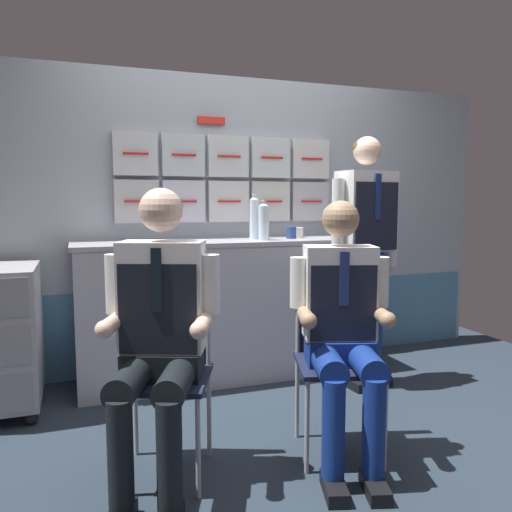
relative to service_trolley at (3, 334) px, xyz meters
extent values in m
cube|color=#242F3B|center=(1.59, -0.95, -0.48)|extent=(4.80, 4.80, 0.04)
cube|color=#A2AEB9|center=(1.59, 0.43, 0.61)|extent=(4.20, 0.06, 2.15)
cube|color=teal|center=(1.59, 0.39, -0.16)|extent=(4.12, 0.01, 0.61)
cube|color=#B6B9B6|center=(0.83, 0.37, 0.78)|extent=(0.30, 0.06, 0.30)
cylinder|color=red|center=(0.83, 0.33, 0.78)|extent=(0.17, 0.01, 0.01)
cube|color=silver|center=(1.16, 0.37, 0.78)|extent=(0.30, 0.06, 0.30)
cylinder|color=red|center=(1.16, 0.33, 0.78)|extent=(0.17, 0.01, 0.01)
cube|color=silver|center=(1.50, 0.37, 0.78)|extent=(0.30, 0.06, 0.30)
cylinder|color=red|center=(1.50, 0.33, 0.78)|extent=(0.17, 0.01, 0.01)
cube|color=#BAC1B7|center=(1.83, 0.37, 0.78)|extent=(0.30, 0.06, 0.30)
cylinder|color=red|center=(1.83, 0.33, 0.78)|extent=(0.17, 0.01, 0.01)
cube|color=#ADAEB7|center=(2.16, 0.37, 0.78)|extent=(0.30, 0.06, 0.30)
cylinder|color=red|center=(2.16, 0.33, 0.78)|extent=(0.17, 0.01, 0.01)
cube|color=silver|center=(0.83, 0.37, 1.10)|extent=(0.30, 0.06, 0.30)
cylinder|color=red|center=(0.83, 0.33, 1.10)|extent=(0.17, 0.01, 0.01)
cube|color=silver|center=(1.16, 0.37, 1.10)|extent=(0.30, 0.06, 0.30)
cylinder|color=red|center=(1.16, 0.33, 1.10)|extent=(0.17, 0.01, 0.01)
cube|color=silver|center=(1.50, 0.37, 1.10)|extent=(0.30, 0.06, 0.30)
cylinder|color=red|center=(1.50, 0.33, 1.10)|extent=(0.17, 0.01, 0.01)
cube|color=silver|center=(1.83, 0.37, 1.10)|extent=(0.30, 0.06, 0.30)
cylinder|color=red|center=(1.83, 0.33, 1.10)|extent=(0.17, 0.01, 0.01)
cube|color=silver|center=(2.16, 0.37, 1.10)|extent=(0.30, 0.06, 0.30)
cylinder|color=red|center=(2.16, 0.33, 1.10)|extent=(0.17, 0.01, 0.01)
cube|color=red|center=(1.38, 0.38, 1.36)|extent=(0.20, 0.02, 0.05)
cube|color=silver|center=(1.37, 0.14, 0.01)|extent=(1.95, 0.52, 0.94)
cube|color=#AEABB6|center=(1.37, 0.14, 0.49)|extent=(1.99, 0.53, 0.03)
sphere|color=black|center=(0.16, -0.27, -0.43)|extent=(0.07, 0.07, 0.07)
sphere|color=black|center=(0.16, 0.28, -0.43)|extent=(0.07, 0.07, 0.07)
cube|color=#AAA9AE|center=(0.00, 0.00, 0.00)|extent=(0.40, 0.64, 0.79)
cylinder|color=#A8AAAF|center=(0.54, -1.15, -0.24)|extent=(0.02, 0.02, 0.44)
cylinder|color=#A8AAAF|center=(0.87, -1.28, -0.24)|extent=(0.02, 0.02, 0.44)
cylinder|color=#A8AAAF|center=(0.67, -0.82, -0.24)|extent=(0.02, 0.02, 0.44)
cylinder|color=#A8AAAF|center=(1.00, -0.95, -0.24)|extent=(0.02, 0.02, 0.44)
cube|color=#171D36|center=(0.77, -1.05, -0.01)|extent=(0.52, 0.52, 0.02)
cube|color=#171D36|center=(0.84, -0.87, 0.20)|extent=(0.35, 0.16, 0.40)
cylinder|color=#A8AAAF|center=(0.67, -0.82, 0.20)|extent=(0.02, 0.02, 0.40)
cylinder|color=#A8AAAF|center=(1.00, -0.95, 0.20)|extent=(0.02, 0.02, 0.40)
cylinder|color=black|center=(0.55, -1.34, -0.19)|extent=(0.10, 0.10, 0.43)
cylinder|color=black|center=(0.73, -1.41, -0.19)|extent=(0.10, 0.10, 0.43)
cylinder|color=black|center=(0.62, -1.18, 0.05)|extent=(0.26, 0.41, 0.13)
cylinder|color=black|center=(0.79, -1.25, 0.05)|extent=(0.26, 0.41, 0.13)
cube|color=black|center=(0.77, -1.05, 0.06)|extent=(0.39, 0.31, 0.12)
cube|color=white|center=(0.78, -1.03, 0.36)|extent=(0.41, 0.32, 0.49)
cube|color=black|center=(0.74, -1.13, 0.32)|extent=(0.32, 0.13, 0.39)
cube|color=black|center=(0.74, -1.14, 0.45)|extent=(0.04, 0.02, 0.27)
cylinder|color=white|center=(0.58, -0.95, 0.41)|extent=(0.08, 0.08, 0.26)
cylinder|color=beige|center=(0.56, -1.06, 0.26)|extent=(0.15, 0.25, 0.07)
sphere|color=beige|center=(0.52, -1.17, 0.26)|extent=(0.08, 0.08, 0.08)
cylinder|color=white|center=(0.97, -1.11, 0.41)|extent=(0.08, 0.08, 0.26)
cylinder|color=beige|center=(0.92, -1.20, 0.26)|extent=(0.15, 0.25, 0.07)
sphere|color=beige|center=(0.88, -1.31, 0.26)|extent=(0.08, 0.08, 0.08)
sphere|color=beige|center=(0.78, -1.03, 0.74)|extent=(0.19, 0.19, 0.19)
ellipsoid|color=gray|center=(0.78, -1.02, 0.76)|extent=(0.24, 0.23, 0.13)
cylinder|color=#A8AAAF|center=(1.38, -1.26, -0.24)|extent=(0.02, 0.02, 0.44)
cylinder|color=#A8AAAF|center=(1.73, -1.36, -0.24)|extent=(0.02, 0.02, 0.44)
cylinder|color=#A8AAAF|center=(1.49, -0.91, -0.24)|extent=(0.02, 0.02, 0.44)
cylinder|color=#A8AAAF|center=(1.83, -1.02, -0.24)|extent=(0.02, 0.02, 0.44)
cube|color=#171D36|center=(1.61, -1.14, -0.01)|extent=(0.50, 0.50, 0.02)
cube|color=#171D36|center=(1.66, -0.95, 0.20)|extent=(0.36, 0.13, 0.40)
cylinder|color=#A8AAAF|center=(1.49, -0.91, 0.20)|extent=(0.02, 0.02, 0.40)
cylinder|color=#A8AAAF|center=(1.83, -1.02, 0.20)|extent=(0.02, 0.02, 0.40)
cube|color=black|center=(1.42, -1.45, -0.43)|extent=(0.15, 0.24, 0.06)
cube|color=black|center=(1.59, -1.50, -0.43)|extent=(0.15, 0.24, 0.06)
cylinder|color=navy|center=(1.43, -1.42, -0.19)|extent=(0.10, 0.10, 0.43)
cylinder|color=navy|center=(1.60, -1.47, -0.19)|extent=(0.10, 0.10, 0.43)
cylinder|color=navy|center=(1.48, -1.26, 0.05)|extent=(0.23, 0.38, 0.13)
cylinder|color=navy|center=(1.65, -1.31, 0.05)|extent=(0.23, 0.38, 0.13)
cube|color=navy|center=(1.61, -1.14, 0.06)|extent=(0.36, 0.28, 0.12)
cube|color=white|center=(1.61, -1.12, 0.34)|extent=(0.38, 0.28, 0.45)
cube|color=black|center=(1.59, -1.21, 0.31)|extent=(0.30, 0.10, 0.36)
cube|color=navy|center=(1.58, -1.22, 0.42)|extent=(0.04, 0.02, 0.25)
cylinder|color=white|center=(1.43, -1.06, 0.39)|extent=(0.08, 0.08, 0.24)
cylinder|color=#9E7D60|center=(1.41, -1.16, 0.25)|extent=(0.13, 0.23, 0.07)
sphere|color=#9E7D60|center=(1.39, -1.26, 0.25)|extent=(0.08, 0.08, 0.08)
cylinder|color=white|center=(1.80, -1.17, 0.39)|extent=(0.08, 0.08, 0.24)
cylinder|color=#9E7D60|center=(1.75, -1.26, 0.25)|extent=(0.13, 0.23, 0.07)
sphere|color=#9E7D60|center=(1.73, -1.36, 0.25)|extent=(0.08, 0.08, 0.08)
sphere|color=#9E7D60|center=(1.61, -1.12, 0.69)|extent=(0.18, 0.18, 0.18)
ellipsoid|color=gray|center=(1.62, -1.10, 0.71)|extent=(0.21, 0.20, 0.12)
cube|color=black|center=(2.14, -0.38, -0.43)|extent=(0.12, 0.25, 0.06)
cube|color=black|center=(2.34, -0.35, -0.43)|extent=(0.12, 0.25, 0.06)
cylinder|color=navy|center=(2.15, -0.34, 0.02)|extent=(0.12, 0.12, 0.85)
cylinder|color=navy|center=(2.33, -0.32, 0.02)|extent=(0.12, 0.12, 0.85)
cube|color=white|center=(2.24, -0.33, 0.71)|extent=(0.39, 0.26, 0.52)
cube|color=black|center=(2.25, -0.44, 0.68)|extent=(0.34, 0.05, 0.44)
cube|color=navy|center=(2.25, -0.45, 0.81)|extent=(0.04, 0.01, 0.29)
cylinder|color=white|center=(2.01, -0.36, 0.63)|extent=(0.08, 0.08, 0.58)
sphere|color=beige|center=(2.01, -0.36, 0.34)|extent=(0.08, 0.08, 0.08)
cylinder|color=white|center=(2.46, -0.31, 0.63)|extent=(0.08, 0.08, 0.58)
sphere|color=beige|center=(2.46, -0.31, 0.34)|extent=(0.08, 0.08, 0.08)
sphere|color=beige|center=(2.24, -0.33, 1.10)|extent=(0.18, 0.18, 0.18)
ellipsoid|color=brown|center=(2.23, -0.32, 1.12)|extent=(0.20, 0.19, 0.13)
cylinder|color=silver|center=(1.62, 0.14, 0.65)|extent=(0.06, 0.06, 0.28)
cone|color=silver|center=(1.62, 0.14, 0.80)|extent=(0.06, 0.06, 0.02)
cylinder|color=silver|center=(1.62, 0.14, 0.82)|extent=(0.03, 0.03, 0.02)
cylinder|color=silver|center=(1.65, 0.04, 0.63)|extent=(0.07, 0.07, 0.24)
cone|color=silver|center=(1.65, 0.04, 0.76)|extent=(0.07, 0.07, 0.02)
cylinder|color=silver|center=(1.65, 0.04, 0.78)|extent=(0.03, 0.03, 0.02)
cylinder|color=silver|center=(1.98, 0.18, 0.55)|extent=(0.07, 0.07, 0.08)
cylinder|color=#382114|center=(1.98, 0.18, 0.58)|extent=(0.06, 0.06, 0.01)
cylinder|color=navy|center=(1.90, 0.11, 0.55)|extent=(0.07, 0.07, 0.09)
cylinder|color=#382114|center=(1.90, 0.11, 0.59)|extent=(0.06, 0.06, 0.01)
camera|label=1|loc=(0.42, -3.27, 0.78)|focal=35.73mm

